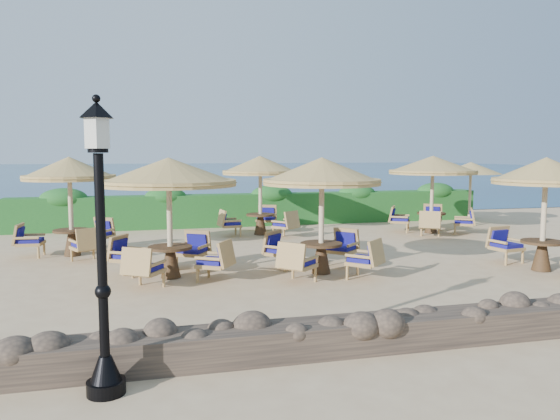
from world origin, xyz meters
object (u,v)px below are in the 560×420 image
object	(u,v)px
cafe_set_4	(260,180)
cafe_set_5	(432,179)
lamp_post	(102,261)
cafe_set_0	(169,194)
cafe_set_1	(322,195)
cafe_set_2	(545,189)
cafe_set_3	(70,188)
extra_parasol	(471,168)

from	to	relation	value
cafe_set_4	cafe_set_5	distance (m)	5.88
lamp_post	cafe_set_0	distance (m)	5.86
lamp_post	cafe_set_1	size ratio (longest dim) A/B	1.22
cafe_set_1	cafe_set_4	size ratio (longest dim) A/B	0.98
cafe_set_0	cafe_set_4	world-z (taller)	same
lamp_post	cafe_set_2	world-z (taller)	lamp_post
cafe_set_3	cafe_set_5	world-z (taller)	same
cafe_set_1	cafe_set_5	size ratio (longest dim) A/B	0.90
extra_parasol	cafe_set_5	size ratio (longest dim) A/B	0.81
extra_parasol	cafe_set_1	bearing A→B (deg)	-141.05
lamp_post	cafe_set_4	size ratio (longest dim) A/B	1.20
cafe_set_0	cafe_set_1	bearing A→B (deg)	-6.62
extra_parasol	cafe_set_4	distance (m)	8.31
lamp_post	extra_parasol	world-z (taller)	lamp_post
extra_parasol	cafe_set_5	distance (m)	2.96
extra_parasol	cafe_set_2	world-z (taller)	cafe_set_2
cafe_set_0	cafe_set_5	bearing A→B (deg)	27.33
lamp_post	cafe_set_1	world-z (taller)	lamp_post
extra_parasol	cafe_set_2	xyz separation A→B (m)	(-3.10, -7.63, -0.25)
lamp_post	cafe_set_0	xyz separation A→B (m)	(1.03, 5.76, 0.32)
cafe_set_3	cafe_set_5	bearing A→B (deg)	6.79
lamp_post	cafe_set_5	distance (m)	14.53
cafe_set_2	lamp_post	bearing A→B (deg)	-155.32
cafe_set_0	cafe_set_3	bearing A→B (deg)	126.18
cafe_set_0	cafe_set_1	world-z (taller)	same
extra_parasol	cafe_set_3	world-z (taller)	cafe_set_3
extra_parasol	cafe_set_4	world-z (taller)	cafe_set_4
cafe_set_0	cafe_set_5	world-z (taller)	same
cafe_set_0	cafe_set_4	distance (m)	6.62
cafe_set_0	cafe_set_1	distance (m)	3.39
cafe_set_1	cafe_set_3	distance (m)	6.87
cafe_set_3	lamp_post	bearing A→B (deg)	-81.28
cafe_set_5	cafe_set_3	bearing A→B (deg)	-173.21
cafe_set_5	extra_parasol	bearing A→B (deg)	31.85
cafe_set_2	cafe_set_4	size ratio (longest dim) A/B	1.04
cafe_set_0	cafe_set_4	bearing A→B (deg)	60.29
cafe_set_5	lamp_post	bearing A→B (deg)	-134.03
lamp_post	cafe_set_0	world-z (taller)	lamp_post
cafe_set_1	cafe_set_3	xyz separation A→B (m)	(-5.79, 3.71, 0.01)
extra_parasol	cafe_set_4	size ratio (longest dim) A/B	0.87
cafe_set_4	cafe_set_5	world-z (taller)	same
cafe_set_3	cafe_set_5	xyz separation A→B (m)	(11.49, 1.37, 0.06)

